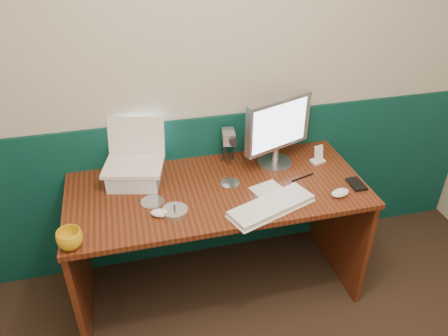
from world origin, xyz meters
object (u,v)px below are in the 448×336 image
object	(u,v)px
laptop	(131,147)
keyboard	(271,207)
desk	(218,241)
monitor	(277,132)
camcorder	(228,148)
mug	(70,239)

from	to	relation	value
laptop	keyboard	size ratio (longest dim) A/B	0.69
keyboard	desk	bearing A→B (deg)	112.12
monitor	camcorder	bearing A→B (deg)	139.79
mug	camcorder	bearing A→B (deg)	31.96
laptop	mug	bearing A→B (deg)	-111.07
desk	monitor	size ratio (longest dim) A/B	3.81
monitor	mug	world-z (taller)	monitor
mug	camcorder	xyz separation A→B (m)	(0.87, 0.54, 0.05)
desk	mug	xyz separation A→B (m)	(-0.74, -0.29, 0.42)
laptop	monitor	distance (m)	0.80
desk	laptop	distance (m)	0.75
laptop	monitor	size ratio (longest dim) A/B	0.74
monitor	desk	bearing A→B (deg)	-178.04
keyboard	mug	bearing A→B (deg)	162.34
desk	camcorder	distance (m)	0.55
keyboard	mug	xyz separation A→B (m)	(-0.96, -0.05, 0.03)
monitor	mug	size ratio (longest dim) A/B	3.65
mug	camcorder	distance (m)	1.02
keyboard	camcorder	size ratio (longest dim) A/B	2.43
laptop	desk	bearing A→B (deg)	-6.98
mug	camcorder	size ratio (longest dim) A/B	0.62
desk	camcorder	xyz separation A→B (m)	(0.13, 0.25, 0.47)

